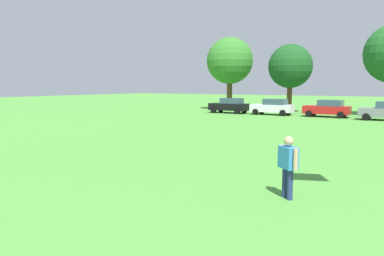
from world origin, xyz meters
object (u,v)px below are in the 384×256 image
object	(u,v)px
tree_left	(290,66)
parked_car_white_1	(273,107)
adult_bystander	(288,162)
parked_car_red_2	(328,108)
parked_car_black_0	(230,105)
tree_far_left	(230,61)

from	to	relation	value
tree_left	parked_car_white_1	bearing A→B (deg)	-93.75
adult_bystander	tree_left	size ratio (longest dim) A/B	0.23
parked_car_red_2	parked_car_black_0	bearing A→B (deg)	2.14
tree_far_left	parked_car_black_0	bearing A→B (deg)	-63.62
parked_car_black_0	tree_left	world-z (taller)	tree_left
parked_car_white_1	tree_far_left	distance (m)	10.53
tree_far_left	adult_bystander	bearing A→B (deg)	-61.40
parked_car_red_2	parked_car_white_1	bearing A→B (deg)	3.39
parked_car_white_1	parked_car_black_0	bearing A→B (deg)	0.76
tree_left	parked_car_red_2	bearing A→B (deg)	-39.81
adult_bystander	parked_car_white_1	size ratio (longest dim) A/B	0.41
parked_car_white_1	tree_far_left	bearing A→B (deg)	-34.24
parked_car_white_1	tree_left	bearing A→B (deg)	-93.75
adult_bystander	tree_left	bearing A→B (deg)	-32.57
parked_car_red_2	tree_far_left	bearing A→B (deg)	-20.34
adult_bystander	tree_far_left	distance (m)	37.55
parked_car_black_0	parked_car_red_2	size ratio (longest dim) A/B	1.00
parked_car_white_1	tree_left	world-z (taller)	tree_left
adult_bystander	parked_car_black_0	world-z (taller)	adult_bystander
parked_car_black_0	parked_car_red_2	distance (m)	10.42
parked_car_white_1	tree_left	distance (m)	6.34
adult_bystander	tree_far_left	world-z (taller)	tree_far_left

